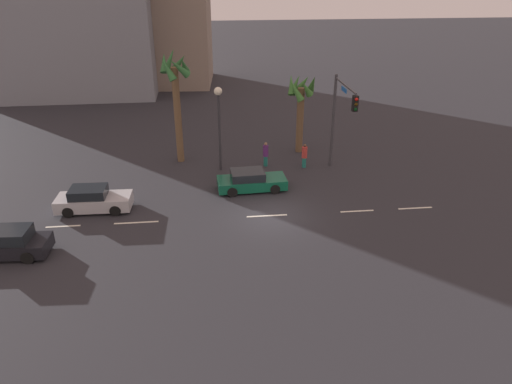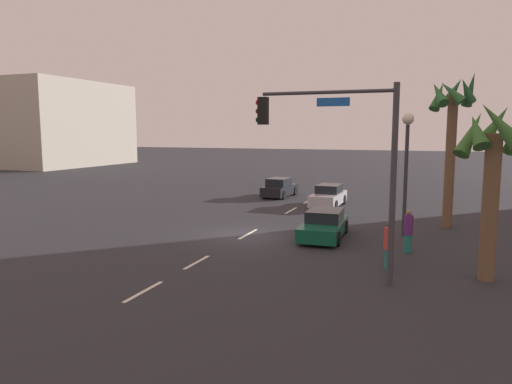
{
  "view_description": "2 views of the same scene",
  "coord_description": "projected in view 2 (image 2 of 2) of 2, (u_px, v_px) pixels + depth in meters",
  "views": [
    {
      "loc": [
        -3.5,
        -24.0,
        13.18
      ],
      "look_at": [
        -1.01,
        -0.96,
        2.05
      ],
      "focal_mm": 33.06,
      "sensor_mm": 36.0,
      "label": 1
    },
    {
      "loc": [
        20.99,
        8.47,
        5.08
      ],
      "look_at": [
        -1.63,
        -0.1,
        1.94
      ],
      "focal_mm": 32.96,
      "sensor_mm": 36.0,
      "label": 2
    }
  ],
  "objects": [
    {
      "name": "palm_tree_1",
      "position": [
        452.0,
        119.0,
        24.27
      ],
      "size": [
        2.29,
        2.62,
        8.12
      ],
      "color": "brown",
      "rests_on": "ground_plane"
    },
    {
      "name": "car_2",
      "position": [
        328.0,
        196.0,
        32.03
      ],
      "size": [
        4.37,
        1.91,
        1.46
      ],
      "color": "#B7B7BC",
      "rests_on": "ground_plane"
    },
    {
      "name": "streetlamp",
      "position": [
        407.0,
        150.0,
        22.49
      ],
      "size": [
        0.56,
        0.56,
        5.95
      ],
      "color": "#2D2D33",
      "rests_on": "ground_plane"
    },
    {
      "name": "lane_stripe_0",
      "position": [
        325.0,
        192.0,
        39.78
      ],
      "size": [
        2.03,
        0.14,
        0.01
      ],
      "primitive_type": "cube",
      "color": "silver",
      "rests_on": "ground_plane"
    },
    {
      "name": "car_1",
      "position": [
        280.0,
        188.0,
        36.68
      ],
      "size": [
        4.26,
        1.97,
        1.47
      ],
      "color": "black",
      "rests_on": "ground_plane"
    },
    {
      "name": "pedestrian_1",
      "position": [
        408.0,
        230.0,
        19.72
      ],
      "size": [
        0.47,
        0.47,
        1.81
      ],
      "color": "#1E7266",
      "rests_on": "ground_plane"
    },
    {
      "name": "ground_plane",
      "position": [
        246.0,
        235.0,
        23.09
      ],
      "size": [
        220.0,
        220.0,
        0.0
      ],
      "primitive_type": "plane",
      "color": "#28282D"
    },
    {
      "name": "lane_stripe_2",
      "position": [
        291.0,
        210.0,
        30.29
      ],
      "size": [
        2.49,
        0.14,
        0.01
      ],
      "primitive_type": "cube",
      "color": "silver",
      "rests_on": "ground_plane"
    },
    {
      "name": "building_2",
      "position": [
        52.0,
        124.0,
        70.72
      ],
      "size": [
        20.11,
        16.38,
        12.23
      ],
      "primitive_type": "cube",
      "rotation": [
        0.0,
        0.0,
        -0.02
      ],
      "color": "#9E9384",
      "rests_on": "ground_plane"
    },
    {
      "name": "lane_stripe_1",
      "position": [
        307.0,
        202.0,
        34.04
      ],
      "size": [
        1.9,
        0.14,
        0.01
      ],
      "primitive_type": "cube",
      "color": "silver",
      "rests_on": "ground_plane"
    },
    {
      "name": "lane_stripe_3",
      "position": [
        248.0,
        234.0,
        23.33
      ],
      "size": [
        2.37,
        0.14,
        0.01
      ],
      "primitive_type": "cube",
      "color": "silver",
      "rests_on": "ground_plane"
    },
    {
      "name": "lane_stripe_5",
      "position": [
        144.0,
        292.0,
        14.96
      ],
      "size": [
        2.1,
        0.14,
        0.01
      ],
      "primitive_type": "cube",
      "color": "silver",
      "rests_on": "ground_plane"
    },
    {
      "name": "traffic_signal",
      "position": [
        346.0,
        150.0,
        15.55
      ],
      "size": [
        0.32,
        4.85,
        6.61
      ],
      "color": "#38383D",
      "rests_on": "ground_plane"
    },
    {
      "name": "lane_stripe_4",
      "position": [
        197.0,
        262.0,
        18.3
      ],
      "size": [
        2.02,
        0.14,
        0.01
      ],
      "primitive_type": "cube",
      "color": "silver",
      "rests_on": "ground_plane"
    },
    {
      "name": "pedestrian_0",
      "position": [
        389.0,
        244.0,
        17.38
      ],
      "size": [
        0.52,
        0.52,
        1.78
      ],
      "color": "#1E7266",
      "rests_on": "ground_plane"
    },
    {
      "name": "palm_tree_0",
      "position": [
        494.0,
        156.0,
        15.61
      ],
      "size": [
        2.44,
        2.57,
        6.11
      ],
      "color": "brown",
      "rests_on": "ground_plane"
    },
    {
      "name": "car_0",
      "position": [
        324.0,
        225.0,
        22.5
      ],
      "size": [
        4.51,
        2.09,
        1.33
      ],
      "color": "#0F5138",
      "rests_on": "ground_plane"
    }
  ]
}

